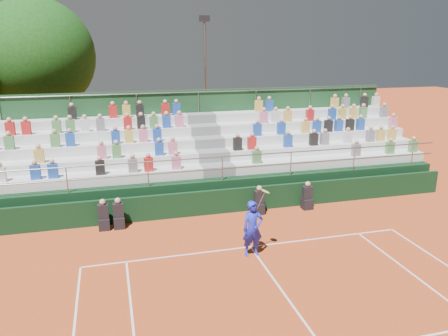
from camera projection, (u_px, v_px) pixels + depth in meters
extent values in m
plane|color=#BB471F|center=(250.00, 247.00, 14.74)|extent=(90.00, 90.00, 0.00)
cube|color=white|center=(250.00, 247.00, 14.74)|extent=(11.00, 0.06, 0.01)
cube|color=white|center=(288.00, 298.00, 11.77)|extent=(0.06, 6.40, 0.01)
cube|color=black|center=(226.00, 201.00, 17.57)|extent=(20.00, 0.15, 1.00)
cube|color=black|center=(104.00, 224.00, 16.06)|extent=(0.40, 0.40, 0.44)
cube|color=black|center=(103.00, 212.00, 15.93)|extent=(0.38, 0.25, 0.55)
sphere|color=tan|center=(102.00, 202.00, 15.82)|extent=(0.22, 0.22, 0.22)
cube|color=black|center=(119.00, 222.00, 16.19)|extent=(0.40, 0.40, 0.44)
cube|color=black|center=(118.00, 210.00, 16.06)|extent=(0.38, 0.25, 0.55)
sphere|color=tan|center=(118.00, 201.00, 15.95)|extent=(0.22, 0.22, 0.22)
cube|color=black|center=(259.00, 208.00, 17.54)|extent=(0.40, 0.40, 0.44)
cube|color=black|center=(259.00, 197.00, 17.41)|extent=(0.38, 0.25, 0.55)
sphere|color=tan|center=(259.00, 188.00, 17.30)|extent=(0.22, 0.22, 0.22)
cube|color=black|center=(307.00, 204.00, 18.06)|extent=(0.40, 0.40, 0.44)
cube|color=black|center=(307.00, 193.00, 17.92)|extent=(0.38, 0.25, 0.55)
sphere|color=tan|center=(308.00, 184.00, 17.82)|extent=(0.22, 0.22, 0.22)
cube|color=black|center=(209.00, 177.00, 20.42)|extent=(20.00, 5.20, 1.20)
cube|color=silver|center=(87.00, 179.00, 17.33)|extent=(9.30, 0.85, 0.42)
cube|color=silver|center=(331.00, 161.00, 19.96)|extent=(9.30, 0.85, 0.42)
cube|color=slate|center=(217.00, 170.00, 18.64)|extent=(1.40, 0.85, 0.42)
cube|color=silver|center=(87.00, 164.00, 18.00)|extent=(9.30, 0.85, 0.42)
cube|color=silver|center=(322.00, 148.00, 20.63)|extent=(9.30, 0.85, 0.42)
cube|color=slate|center=(213.00, 155.00, 19.31)|extent=(1.40, 0.85, 0.42)
cube|color=silver|center=(86.00, 149.00, 18.67)|extent=(9.30, 0.85, 0.42)
cube|color=silver|center=(315.00, 136.00, 21.30)|extent=(9.30, 0.85, 0.42)
cube|color=slate|center=(208.00, 142.00, 19.99)|extent=(1.40, 0.85, 0.42)
cube|color=silver|center=(86.00, 136.00, 19.34)|extent=(9.30, 0.85, 0.42)
cube|color=silver|center=(308.00, 124.00, 21.98)|extent=(9.30, 0.85, 0.42)
cube|color=slate|center=(204.00, 130.00, 20.66)|extent=(1.40, 0.85, 0.42)
cube|color=silver|center=(86.00, 123.00, 20.02)|extent=(9.30, 0.85, 0.42)
cube|color=silver|center=(301.00, 113.00, 22.65)|extent=(9.30, 0.85, 0.42)
cube|color=slate|center=(200.00, 118.00, 21.33)|extent=(1.40, 0.85, 0.42)
cube|color=#1A4523|center=(198.00, 134.00, 22.07)|extent=(20.00, 0.12, 4.40)
cylinder|color=gray|center=(222.00, 157.00, 17.61)|extent=(20.00, 0.05, 0.05)
cylinder|color=gray|center=(198.00, 92.00, 21.39)|extent=(20.00, 0.05, 0.05)
cube|color=silver|center=(1.00, 174.00, 16.30)|extent=(0.36, 0.24, 0.56)
cube|color=#1E4CB2|center=(35.00, 172.00, 16.60)|extent=(0.36, 0.24, 0.56)
cube|color=#1E4CB2|center=(53.00, 171.00, 16.76)|extent=(0.36, 0.24, 0.56)
cube|color=black|center=(100.00, 168.00, 17.19)|extent=(0.36, 0.24, 0.56)
cube|color=slate|center=(133.00, 165.00, 17.50)|extent=(0.36, 0.24, 0.56)
cube|color=red|center=(149.00, 164.00, 17.65)|extent=(0.36, 0.24, 0.56)
cube|color=pink|center=(176.00, 162.00, 17.93)|extent=(0.36, 0.24, 0.56)
cube|color=gold|center=(39.00, 156.00, 17.29)|extent=(0.36, 0.24, 0.56)
cube|color=pink|center=(102.00, 152.00, 17.88)|extent=(0.36, 0.24, 0.56)
cube|color=#4C8C4C|center=(117.00, 151.00, 18.03)|extent=(0.36, 0.24, 0.56)
cube|color=#1E4CB2|center=(159.00, 149.00, 18.46)|extent=(0.36, 0.24, 0.56)
cube|color=pink|center=(173.00, 148.00, 18.60)|extent=(0.36, 0.24, 0.56)
cube|color=#4C8C4C|center=(9.00, 143.00, 17.67)|extent=(0.36, 0.24, 0.56)
cube|color=#4C8C4C|center=(55.00, 140.00, 18.10)|extent=(0.36, 0.24, 0.56)
cube|color=#1E4CB2|center=(70.00, 139.00, 18.25)|extent=(0.36, 0.24, 0.56)
cube|color=#1E4CB2|center=(116.00, 137.00, 18.70)|extent=(0.36, 0.24, 0.56)
cube|color=gold|center=(129.00, 136.00, 18.84)|extent=(0.36, 0.24, 0.56)
cube|color=pink|center=(143.00, 136.00, 18.99)|extent=(0.36, 0.24, 0.56)
cube|color=#1E4CB2|center=(157.00, 135.00, 19.14)|extent=(0.36, 0.24, 0.56)
cube|color=red|center=(10.00, 129.00, 18.32)|extent=(0.36, 0.24, 0.56)
cube|color=red|center=(26.00, 128.00, 18.48)|extent=(0.36, 0.24, 0.56)
cube|color=#4C8C4C|center=(57.00, 127.00, 18.78)|extent=(0.36, 0.24, 0.56)
cube|color=#4C8C4C|center=(70.00, 126.00, 18.92)|extent=(0.36, 0.24, 0.56)
cube|color=silver|center=(85.00, 125.00, 19.07)|extent=(0.36, 0.24, 0.56)
cube|color=slate|center=(100.00, 125.00, 19.23)|extent=(0.36, 0.24, 0.56)
cube|color=red|center=(128.00, 123.00, 19.52)|extent=(0.36, 0.24, 0.56)
cube|color=black|center=(141.00, 123.00, 19.66)|extent=(0.36, 0.24, 0.56)
cube|color=#4C8C4C|center=(154.00, 122.00, 19.80)|extent=(0.36, 0.24, 0.56)
cube|color=#1E4CB2|center=(167.00, 122.00, 19.94)|extent=(0.36, 0.24, 0.56)
cube|color=pink|center=(179.00, 121.00, 20.09)|extent=(0.36, 0.24, 0.56)
cube|color=black|center=(72.00, 113.00, 19.60)|extent=(0.36, 0.24, 0.56)
cube|color=red|center=(113.00, 112.00, 20.04)|extent=(0.36, 0.24, 0.56)
cube|color=gold|center=(126.00, 111.00, 20.19)|extent=(0.36, 0.24, 0.56)
cube|color=black|center=(140.00, 111.00, 20.34)|extent=(0.36, 0.24, 0.56)
cube|color=red|center=(165.00, 110.00, 20.63)|extent=(0.36, 0.24, 0.56)
cube|color=#1E4CB2|center=(176.00, 109.00, 20.76)|extent=(0.36, 0.24, 0.56)
cube|color=#4C8C4C|center=(257.00, 157.00, 18.79)|extent=(0.36, 0.24, 0.56)
cube|color=slate|center=(356.00, 150.00, 19.97)|extent=(0.36, 0.24, 0.56)
cube|color=#4C8C4C|center=(390.00, 148.00, 20.41)|extent=(0.36, 0.24, 0.56)
cube|color=#4C8C4C|center=(413.00, 146.00, 20.72)|extent=(0.36, 0.24, 0.56)
cube|color=black|center=(238.00, 144.00, 19.31)|extent=(0.36, 0.24, 0.56)
cube|color=red|center=(252.00, 143.00, 19.47)|extent=(0.36, 0.24, 0.56)
cube|color=#1E4CB2|center=(288.00, 141.00, 19.90)|extent=(0.36, 0.24, 0.56)
cube|color=black|center=(314.00, 139.00, 20.22)|extent=(0.36, 0.24, 0.56)
cube|color=slate|center=(325.00, 139.00, 20.35)|extent=(0.36, 0.24, 0.56)
cube|color=silver|center=(348.00, 137.00, 20.65)|extent=(0.36, 0.24, 0.56)
cube|color=slate|center=(370.00, 136.00, 20.95)|extent=(0.36, 0.24, 0.56)
cube|color=gold|center=(381.00, 135.00, 21.09)|extent=(0.36, 0.24, 0.56)
cube|color=gold|center=(392.00, 135.00, 21.24)|extent=(0.36, 0.24, 0.56)
cube|color=#1E4CB2|center=(257.00, 130.00, 20.28)|extent=(0.36, 0.24, 0.56)
cube|color=#1E4CB2|center=(281.00, 128.00, 20.57)|extent=(0.36, 0.24, 0.56)
cube|color=gold|center=(305.00, 127.00, 20.88)|extent=(0.36, 0.24, 0.56)
cube|color=#1E4CB2|center=(317.00, 127.00, 21.03)|extent=(0.36, 0.24, 0.56)
cube|color=black|center=(328.00, 126.00, 21.18)|extent=(0.36, 0.24, 0.56)
cube|color=#1E4CB2|center=(339.00, 125.00, 21.31)|extent=(0.36, 0.24, 0.56)
cube|color=black|center=(350.00, 125.00, 21.46)|extent=(0.36, 0.24, 0.56)
cube|color=#1E4CB2|center=(360.00, 124.00, 21.61)|extent=(0.36, 0.24, 0.56)
cube|color=pink|center=(393.00, 123.00, 22.06)|extent=(0.36, 0.24, 0.56)
cube|color=pink|center=(264.00, 117.00, 21.10)|extent=(0.36, 0.24, 0.56)
cube|color=silver|center=(275.00, 117.00, 21.25)|extent=(0.36, 0.24, 0.56)
cube|color=gold|center=(288.00, 116.00, 21.41)|extent=(0.36, 0.24, 0.56)
cube|color=red|center=(310.00, 115.00, 21.70)|extent=(0.36, 0.24, 0.56)
cube|color=#1E4CB2|center=(332.00, 114.00, 22.00)|extent=(0.36, 0.24, 0.56)
cube|color=gold|center=(342.00, 114.00, 22.14)|extent=(0.36, 0.24, 0.56)
cube|color=gold|center=(353.00, 113.00, 22.30)|extent=(0.36, 0.24, 0.56)
cube|color=#4C8C4C|center=(363.00, 113.00, 22.44)|extent=(0.36, 0.24, 0.56)
cube|color=slate|center=(384.00, 112.00, 22.74)|extent=(0.36, 0.24, 0.56)
cube|color=gold|center=(259.00, 106.00, 21.78)|extent=(0.36, 0.24, 0.56)
cube|color=#1E4CB2|center=(269.00, 106.00, 21.92)|extent=(0.36, 0.24, 0.56)
cube|color=gold|center=(335.00, 103.00, 22.82)|extent=(0.36, 0.24, 0.56)
cube|color=slate|center=(346.00, 103.00, 22.97)|extent=(0.36, 0.24, 0.56)
cube|color=black|center=(364.00, 102.00, 23.25)|extent=(0.36, 0.24, 0.56)
cube|color=silver|center=(376.00, 102.00, 23.42)|extent=(0.36, 0.24, 0.56)
imported|color=#1B29CF|center=(253.00, 229.00, 13.94)|extent=(0.67, 0.44, 1.84)
cylinder|color=gray|center=(261.00, 201.00, 13.74)|extent=(0.26, 0.03, 0.51)
cylinder|color=#E5D866|center=(265.00, 191.00, 13.70)|extent=(0.26, 0.28, 0.14)
cylinder|color=#352313|center=(46.00, 131.00, 25.11)|extent=(0.50, 0.50, 3.45)
sphere|color=#113C10|center=(37.00, 56.00, 23.94)|extent=(6.22, 6.22, 6.22)
cylinder|color=gray|center=(205.00, 88.00, 26.91)|extent=(0.16, 0.16, 7.82)
cube|color=black|center=(205.00, 18.00, 25.78)|extent=(0.60, 0.25, 0.35)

